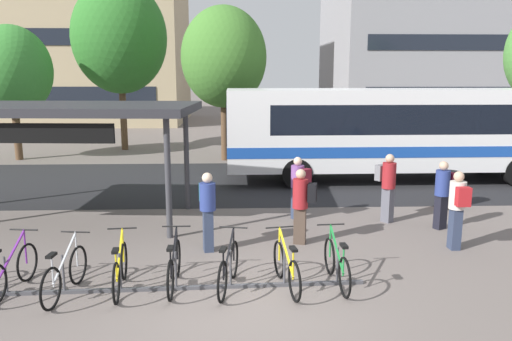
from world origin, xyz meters
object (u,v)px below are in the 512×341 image
parked_bicycle_black_4 (174,267)px  commuter_maroon_pack_5 (443,190)px  parked_bicycle_purple_1 (12,272)px  parked_bicycle_silver_2 (65,275)px  parked_bicycle_yellow_6 (286,268)px  street_tree_1 (120,38)px  commuter_maroon_pack_0 (299,184)px  commuter_black_pack_3 (302,201)px  commuter_grey_pack_1 (388,183)px  parked_bicycle_yellow_3 (120,270)px  commuter_teal_pack_4 (207,206)px  transit_shelter (50,112)px  parked_bicycle_green_7 (337,265)px  parked_bicycle_black_5 (228,268)px  street_tree_3 (12,71)px  street_tree_2 (224,57)px  city_bus (398,130)px  commuter_red_pack_2 (458,205)px  trash_bin (448,189)px

parked_bicycle_black_4 → commuter_maroon_pack_5: (6.10, 3.24, 0.58)m
parked_bicycle_purple_1 → parked_bicycle_silver_2: (0.96, -0.17, 0.00)m
parked_bicycle_yellow_6 → street_tree_1: size_ratio=0.21×
parked_bicycle_purple_1 → parked_bicycle_black_4: same height
commuter_maroon_pack_0 → commuter_black_pack_3: 1.91m
commuter_grey_pack_1 → commuter_black_pack_3: bearing=-90.8°
commuter_maroon_pack_0 → parked_bicycle_yellow_3: bearing=97.3°
commuter_black_pack_3 → commuter_teal_pack_4: size_ratio=0.99×
transit_shelter → commuter_black_pack_3: size_ratio=4.30×
parked_bicycle_green_7 → parked_bicycle_yellow_3: bearing=87.4°
parked_bicycle_black_5 → parked_bicycle_yellow_6: bearing=-80.6°
parked_bicycle_purple_1 → parked_bicycle_silver_2: 0.98m
transit_shelter → street_tree_1: bearing=98.4°
parked_bicycle_yellow_3 → commuter_black_pack_3: commuter_black_pack_3 is taller
parked_bicycle_black_4 → street_tree_1: street_tree_1 is taller
parked_bicycle_purple_1 → parked_bicycle_green_7: size_ratio=1.00×
parked_bicycle_yellow_3 → street_tree_1: (-3.52, 16.69, 5.02)m
parked_bicycle_purple_1 → commuter_grey_pack_1: size_ratio=0.98×
parked_bicycle_black_5 → parked_bicycle_green_7: (1.93, 0.10, 0.00)m
parked_bicycle_purple_1 → parked_bicycle_yellow_6: bearing=-83.7°
street_tree_3 → street_tree_1: bearing=35.0°
transit_shelter → commuter_maroon_pack_0: size_ratio=4.44×
parked_bicycle_green_7 → street_tree_2: street_tree_2 is taller
parked_bicycle_purple_1 → parked_bicycle_green_7: bearing=-82.4°
commuter_maroon_pack_5 → street_tree_3: street_tree_3 is taller
parked_bicycle_black_5 → commuter_teal_pack_4: size_ratio=1.00×
city_bus → parked_bicycle_black_4: size_ratio=6.99×
parked_bicycle_black_5 → parked_bicycle_green_7: size_ratio=0.99×
parked_bicycle_yellow_6 → commuter_maroon_pack_0: (0.72, 4.28, 0.56)m
parked_bicycle_purple_1 → commuter_teal_pack_4: bearing=-52.1°
commuter_black_pack_3 → parked_bicycle_purple_1: bearing=38.9°
parked_bicycle_silver_2 → street_tree_3: bearing=32.2°
parked_bicycle_green_7 → commuter_black_pack_3: (-0.35, 2.25, 0.59)m
commuter_black_pack_3 → commuter_maroon_pack_5: (3.56, 0.98, -0.01)m
commuter_red_pack_2 → commuter_maroon_pack_5: (0.30, 1.48, -0.03)m
city_bus → parked_bicycle_black_5: bearing=56.8°
commuter_maroon_pack_0 → street_tree_3: bearing=7.0°
parked_bicycle_black_4 → parked_bicycle_green_7: bearing=-89.7°
parked_bicycle_green_7 → commuter_red_pack_2: size_ratio=1.01×
parked_bicycle_black_4 → city_bus: bearing=-37.1°
parked_bicycle_purple_1 → commuter_red_pack_2: size_ratio=1.00×
parked_bicycle_silver_2 → parked_bicycle_green_7: (4.70, 0.27, 0.00)m
parked_bicycle_silver_2 → transit_shelter: 5.37m
commuter_red_pack_2 → trash_bin: commuter_red_pack_2 is taller
parked_bicycle_silver_2 → parked_bicycle_black_5: 2.77m
parked_bicycle_yellow_6 → commuter_teal_pack_4: 2.57m
parked_bicycle_purple_1 → parked_bicycle_yellow_3: size_ratio=1.00×
parked_bicycle_silver_2 → commuter_maroon_pack_5: commuter_maroon_pack_5 is taller
parked_bicycle_black_5 → street_tree_2: bearing=12.1°
commuter_teal_pack_4 → street_tree_1: (-4.94, 14.70, 4.41)m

